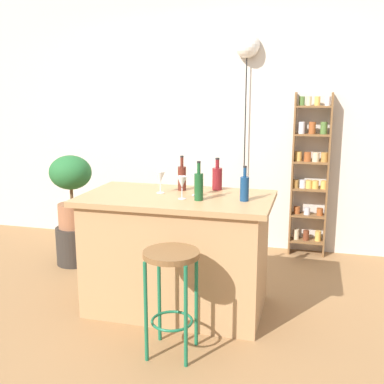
% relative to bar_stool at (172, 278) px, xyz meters
% --- Properties ---
extents(ground, '(12.00, 12.00, 0.00)m').
position_rel_bar_stool_xyz_m(ground, '(-0.15, 0.32, -0.51)').
color(ground, olive).
extents(back_wall, '(6.40, 0.10, 2.80)m').
position_rel_bar_stool_xyz_m(back_wall, '(-0.15, 2.27, 0.89)').
color(back_wall, beige).
rests_on(back_wall, ground).
extents(kitchen_counter, '(1.40, 0.78, 0.88)m').
position_rel_bar_stool_xyz_m(kitchen_counter, '(-0.15, 0.62, -0.06)').
color(kitchen_counter, tan).
rests_on(kitchen_counter, ground).
extents(bar_stool, '(0.35, 0.35, 0.68)m').
position_rel_bar_stool_xyz_m(bar_stool, '(0.00, 0.00, 0.00)').
color(bar_stool, '#196642').
rests_on(bar_stool, ground).
extents(spice_shelf, '(0.36, 0.16, 1.63)m').
position_rel_bar_stool_xyz_m(spice_shelf, '(0.78, 2.12, 0.33)').
color(spice_shelf, brown).
rests_on(spice_shelf, ground).
extents(plant_stool, '(0.34, 0.34, 0.36)m').
position_rel_bar_stool_xyz_m(plant_stool, '(-1.38, 1.27, -0.33)').
color(plant_stool, '#2D2823').
rests_on(plant_stool, ground).
extents(potted_plant, '(0.40, 0.36, 0.69)m').
position_rel_bar_stool_xyz_m(potted_plant, '(-1.38, 1.27, 0.27)').
color(potted_plant, '#935B3D').
rests_on(potted_plant, plant_stool).
extents(bottle_sauce_amber, '(0.06, 0.06, 0.27)m').
position_rel_bar_stool_xyz_m(bottle_sauce_amber, '(-0.17, 0.82, 0.48)').
color(bottle_sauce_amber, '#5B2319').
rests_on(bottle_sauce_amber, kitchen_counter).
extents(bottle_vinegar, '(0.06, 0.06, 0.28)m').
position_rel_bar_stool_xyz_m(bottle_vinegar, '(0.04, 0.53, 0.48)').
color(bottle_vinegar, '#194C23').
rests_on(bottle_vinegar, kitchen_counter).
extents(bottle_spirits_clear, '(0.08, 0.08, 0.25)m').
position_rel_bar_stool_xyz_m(bottle_spirits_clear, '(0.09, 0.91, 0.47)').
color(bottle_spirits_clear, maroon).
rests_on(bottle_spirits_clear, kitchen_counter).
extents(bottle_wine_red, '(0.06, 0.06, 0.25)m').
position_rel_bar_stool_xyz_m(bottle_wine_red, '(0.35, 0.59, 0.47)').
color(bottle_wine_red, navy).
rests_on(bottle_wine_red, kitchen_counter).
extents(wine_glass_left, '(0.07, 0.07, 0.16)m').
position_rel_bar_stool_xyz_m(wine_glass_left, '(-0.09, 0.54, 0.49)').
color(wine_glass_left, silver).
rests_on(wine_glass_left, kitchen_counter).
extents(wine_glass_center, '(0.07, 0.07, 0.16)m').
position_rel_bar_stool_xyz_m(wine_glass_center, '(-0.30, 0.68, 0.49)').
color(wine_glass_center, silver).
rests_on(wine_glass_center, kitchen_counter).
extents(wine_glass_right, '(0.07, 0.07, 0.16)m').
position_rel_bar_stool_xyz_m(wine_glass_right, '(-0.02, 0.67, 0.49)').
color(wine_glass_right, silver).
rests_on(wine_glass_right, kitchen_counter).
extents(pendant_globe_light, '(0.25, 0.25, 2.21)m').
position_rel_bar_stool_xyz_m(pendant_globe_light, '(0.12, 2.16, 1.55)').
color(pendant_globe_light, black).
rests_on(pendant_globe_light, ground).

